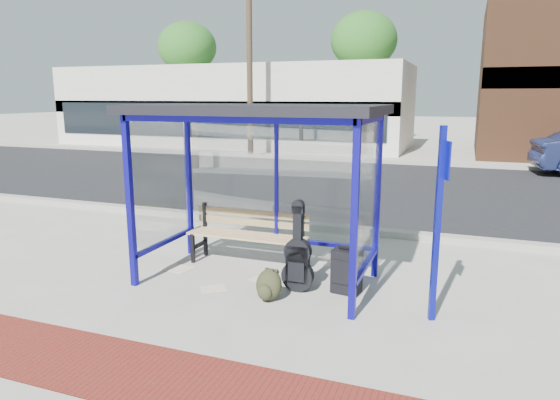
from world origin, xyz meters
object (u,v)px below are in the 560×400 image
at_px(guitar_bag, 298,260).
at_px(backpack, 268,286).
at_px(suitcase, 347,271).
at_px(bench, 248,232).

distance_m(guitar_bag, backpack, 0.54).
relative_size(suitcase, backpack, 1.58).
height_order(guitar_bag, backpack, guitar_bag).
xyz_separation_m(bench, backpack, (0.81, -1.21, -0.30)).
distance_m(bench, guitar_bag, 1.31).
xyz_separation_m(guitar_bag, suitcase, (0.62, 0.15, -0.13)).
bearing_deg(suitcase, bench, 168.25).
height_order(suitcase, backpack, suitcase).
bearing_deg(backpack, bench, 127.22).
relative_size(bench, guitar_bag, 1.60).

